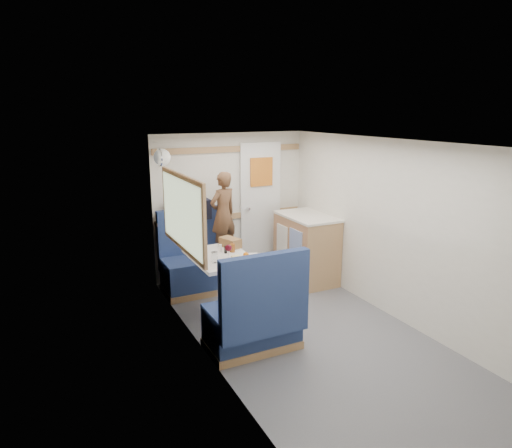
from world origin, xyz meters
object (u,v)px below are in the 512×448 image
galley_counter (306,248)px  tumbler_left (214,257)px  duffel_bag (189,209)px  beer_glass (232,248)px  orange_fruit (246,255)px  bench_near (255,322)px  tray (248,259)px  dinette_table (221,269)px  dome_light (162,157)px  bread_loaf (230,243)px  bench_far (197,268)px  person (223,214)px  tumbler_mid (198,244)px  wine_glass (228,249)px  pepper_grinder (226,249)px  cheese_block (236,257)px  salt_grinder (220,248)px

galley_counter → tumbler_left: (-1.61, -0.73, 0.31)m
duffel_bag → beer_glass: 1.09m
orange_fruit → tumbler_left: (-0.34, 0.06, 0.01)m
bench_near → tray: size_ratio=3.06×
beer_glass → dinette_table: bearing=-157.7°
dinette_table → bench_near: (-0.00, -0.86, -0.27)m
dome_light → bread_loaf: bearing=-43.7°
dinette_table → tray: tray is taller
bench_far → bench_near: (0.00, -1.73, 0.00)m
galley_counter → duffel_bag: duffel_bag is taller
duffel_bag → tumbler_left: (-0.15, -1.30, -0.25)m
dinette_table → person: person is taller
bench_near → bread_loaf: bearing=78.7°
duffel_bag → tumbler_mid: (-0.15, -0.75, -0.25)m
bench_far → bench_near: 1.73m
wine_glass → bread_loaf: bearing=64.8°
person → pepper_grinder: person is taller
galley_counter → bread_loaf: size_ratio=3.50×
dinette_table → beer_glass: 0.27m
tumbler_left → bread_loaf: (0.37, 0.44, -0.00)m
cheese_block → tumbler_mid: 0.63m
tray → beer_glass: beer_glass is taller
dinette_table → cheese_block: 0.30m
dome_light → tray: bearing=-61.2°
tumbler_left → beer_glass: (0.31, 0.25, -0.01)m
dome_light → tumbler_left: 1.44m
tumbler_left → pepper_grinder: size_ratio=1.31×
pepper_grinder → dome_light: bearing=121.2°
cheese_block → bench_far: bearing=94.6°
beer_glass → pepper_grinder: bearing=-176.5°
dome_light → bread_loaf: size_ratio=0.76×
tumbler_mid → galley_counter: bearing=6.2°
galley_counter → wine_glass: galley_counter is taller
orange_fruit → pepper_grinder: size_ratio=0.74×
dome_light → bench_near: bearing=-77.2°
orange_fruit → bench_near: bearing=-107.6°
person → salt_grinder: person is taller
dinette_table → orange_fruit: orange_fruit is taller
cheese_block → pepper_grinder: size_ratio=1.03×
cheese_block → salt_grinder: size_ratio=1.03×
dome_light → cheese_block: dome_light is taller
pepper_grinder → duffel_bag: bearing=94.1°
beer_glass → pepper_grinder: 0.08m
person → bread_loaf: 0.59m
cheese_block → beer_glass: (0.08, 0.28, 0.01)m
beer_glass → cheese_block: bearing=-106.0°
wine_glass → tumbler_mid: (-0.17, 0.53, -0.07)m
wine_glass → beer_glass: (0.14, 0.23, -0.08)m
duffel_bag → dinette_table: bearing=-89.0°
bench_far → bench_near: bearing=-90.0°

